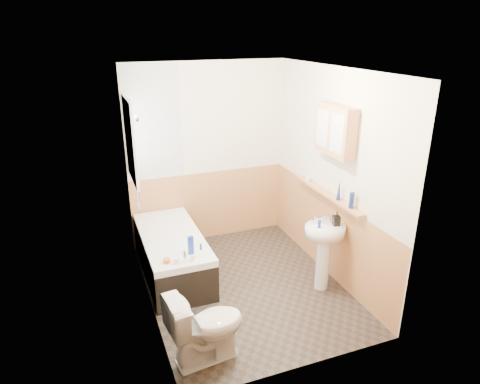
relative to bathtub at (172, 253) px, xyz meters
name	(u,v)px	position (x,y,z in m)	size (l,w,h in m)	color
floor	(244,286)	(0.73, -0.59, -0.28)	(2.80, 2.80, 0.00)	#2A231D
ceiling	(245,70)	(0.73, -0.59, 2.22)	(2.80, 2.80, 0.00)	white
wall_back	(208,155)	(0.73, 0.82, 0.97)	(2.20, 0.02, 2.50)	#F4E5C9
wall_front	(309,246)	(0.73, -2.00, 0.97)	(2.20, 0.02, 2.50)	#F4E5C9
wall_left	(142,202)	(-0.38, -0.59, 0.97)	(0.02, 2.80, 2.50)	#F4E5C9
wall_right	(333,176)	(1.84, -0.59, 0.97)	(0.02, 2.80, 2.50)	#F4E5C9
wainscot_right	(326,234)	(1.82, -0.59, 0.22)	(0.01, 2.80, 1.00)	tan
wainscot_front	(303,321)	(0.73, -1.97, 0.22)	(2.20, 0.01, 1.00)	tan
wainscot_back	(209,205)	(0.73, 0.80, 0.22)	(2.20, 0.01, 1.00)	tan
tile_cladding_left	(144,202)	(-0.36, -0.59, 0.97)	(0.01, 2.80, 2.50)	white
tile_return_back	(153,123)	(0.01, 0.80, 1.47)	(0.75, 0.01, 1.50)	white
window	(131,141)	(-0.33, 0.36, 1.37)	(0.03, 0.79, 0.99)	white
bathtub	(172,253)	(0.00, 0.00, 0.00)	(0.70, 1.58, 0.67)	black
shower_riser	(135,147)	(-0.31, 0.19, 1.34)	(0.11, 0.09, 1.30)	silver
toilet	(206,326)	(-0.03, -1.57, 0.07)	(0.40, 0.72, 0.70)	white
sink	(324,244)	(1.57, -0.93, 0.30)	(0.48, 0.38, 0.92)	white
pine_shelf	(328,195)	(1.77, -0.62, 0.76)	(0.10, 1.35, 0.03)	tan
medicine_cabinet	(335,130)	(1.74, -0.71, 1.56)	(0.15, 0.61, 0.55)	tan
foam_can	(352,200)	(1.77, -1.09, 0.87)	(0.05, 0.05, 0.18)	navy
green_bottle	(339,190)	(1.77, -0.84, 0.90)	(0.05, 0.05, 0.24)	navy
black_jar	(308,179)	(1.77, -0.14, 0.80)	(0.07, 0.07, 0.04)	silver
soap_bottle	(336,222)	(1.68, -0.98, 0.57)	(0.08, 0.17, 0.08)	black
clear_bottle	(319,224)	(1.47, -0.97, 0.58)	(0.03, 0.03, 0.09)	#19339E
blue_gel	(191,245)	(0.11, -0.53, 0.36)	(0.06, 0.04, 0.21)	#19339E
cream_jar	(167,261)	(-0.18, -0.63, 0.28)	(0.08, 0.08, 0.05)	orange
orange_bottle	(201,247)	(0.24, -0.49, 0.29)	(0.02, 0.02, 0.07)	navy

